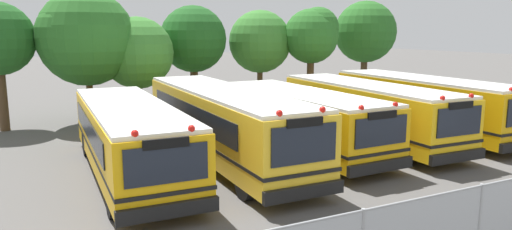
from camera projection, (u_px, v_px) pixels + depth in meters
name	position (u px, v px, depth m)	size (l,w,h in m)	color
ground_plane	(300.00, 150.00, 19.07)	(160.00, 160.00, 0.00)	#514F4C
school_bus_0	(130.00, 136.00, 15.60)	(2.78, 10.25, 2.52)	#EAA80C
school_bus_1	(223.00, 121.00, 17.46)	(2.55, 11.62, 2.77)	yellow
school_bus_2	(301.00, 118.00, 18.75)	(2.84, 9.37, 2.53)	#EAA80C
school_bus_3	(366.00, 110.00, 20.36)	(2.72, 10.19, 2.65)	yellow
school_bus_4	(423.00, 103.00, 21.97)	(2.59, 10.27, 2.74)	#EAA80C
tree_1	(83.00, 38.00, 23.46)	(4.86, 4.81, 6.80)	#4C3823
tree_2	(134.00, 51.00, 24.75)	(3.85, 3.79, 5.49)	#4C3823
tree_3	(193.00, 41.00, 27.63)	(3.91, 3.91, 6.22)	#4C3823
tree_4	(260.00, 41.00, 29.32)	(3.90, 3.90, 6.03)	#4C3823
tree_5	(313.00, 34.00, 28.98)	(3.36, 3.36, 6.20)	#4C3823
tree_6	(367.00, 32.00, 31.90)	(4.15, 4.15, 6.75)	#4C3823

